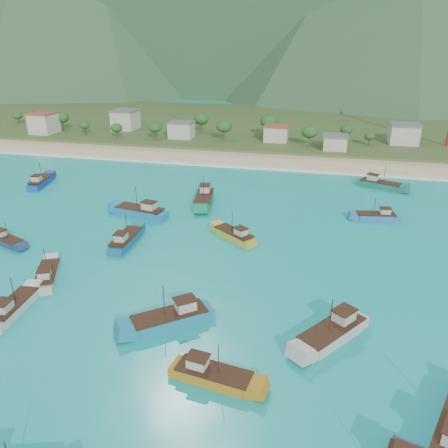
% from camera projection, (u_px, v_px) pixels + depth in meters
% --- Properties ---
extents(ground, '(600.00, 600.00, 0.00)m').
position_uv_depth(ground, '(199.00, 283.00, 70.85)').
color(ground, '#0C8485').
rests_on(ground, ground).
extents(beach, '(400.00, 18.00, 1.20)m').
position_uv_depth(beach, '(266.00, 161.00, 141.66)').
color(beach, beige).
rests_on(beach, ground).
extents(land, '(400.00, 110.00, 2.40)m').
position_uv_depth(land, '(285.00, 127.00, 196.34)').
color(land, '#385123').
rests_on(land, ground).
extents(surf_line, '(400.00, 2.50, 0.08)m').
position_uv_depth(surf_line, '(262.00, 169.00, 133.15)').
color(surf_line, white).
rests_on(surf_line, ground).
extents(village, '(208.30, 27.44, 7.62)m').
position_uv_depth(village, '(264.00, 132.00, 161.90)').
color(village, beige).
rests_on(village, ground).
extents(vegetation, '(277.15, 25.59, 8.77)m').
position_uv_depth(vegetation, '(261.00, 130.00, 162.63)').
color(vegetation, '#235623').
rests_on(vegetation, ground).
extents(boat_0, '(5.78, 13.01, 7.43)m').
position_uv_depth(boat_0, '(204.00, 199.00, 105.10)').
color(boat_0, '#117A52').
rests_on(boat_0, ground).
extents(boat_1, '(5.26, 11.34, 6.46)m').
position_uv_depth(boat_1, '(41.00, 182.00, 118.17)').
color(boat_1, '#153DA1').
rests_on(boat_1, ground).
extents(boat_3, '(8.86, 5.40, 5.03)m').
position_uv_depth(boat_3, '(7.00, 241.00, 84.31)').
color(boat_3, navy).
rests_on(boat_3, ground).
extents(boat_5, '(9.55, 4.15, 5.46)m').
position_uv_depth(boat_5, '(376.00, 217.00, 95.52)').
color(boat_5, '#2967AF').
rests_on(boat_5, ground).
extents(boat_9, '(9.69, 11.39, 6.87)m').
position_uv_depth(boat_9, '(333.00, 333.00, 57.46)').
color(boat_9, '#BEB3AB').
rests_on(boat_9, ground).
extents(boat_16, '(9.66, 8.33, 5.85)m').
position_uv_depth(boat_16, '(235.00, 236.00, 86.26)').
color(boat_16, gold).
rests_on(boat_16, ground).
extents(boat_17, '(11.19, 9.92, 6.85)m').
position_uv_depth(boat_17, '(171.00, 319.00, 60.30)').
color(boat_17, teal).
rests_on(boat_17, ground).
extents(boat_20, '(3.38, 10.68, 6.27)m').
position_uv_depth(boat_20, '(126.00, 241.00, 84.05)').
color(boat_20, '#125C8F').
rests_on(boat_20, ground).
extents(boat_22, '(3.69, 10.06, 5.82)m').
position_uv_depth(boat_22, '(13.00, 308.00, 63.03)').
color(boat_22, beige).
rests_on(boat_22, ground).
extents(boat_23, '(6.83, 10.07, 5.78)m').
position_uv_depth(boat_23, '(47.00, 276.00, 71.54)').
color(boat_23, '#BBB4AB').
rests_on(boat_23, ground).
extents(boat_24, '(11.73, 7.49, 6.69)m').
position_uv_depth(boat_24, '(380.00, 185.00, 115.72)').
color(boat_24, '#196A54').
rests_on(boat_24, ground).
extents(boat_25, '(10.20, 4.37, 5.83)m').
position_uv_depth(boat_25, '(212.00, 376.00, 50.38)').
color(boat_25, '#B16F19').
rests_on(boat_25, ground).
extents(boat_26, '(12.63, 5.83, 7.19)m').
position_uv_depth(boat_26, '(141.00, 212.00, 97.32)').
color(boat_26, '#1870AB').
rests_on(boat_26, ground).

